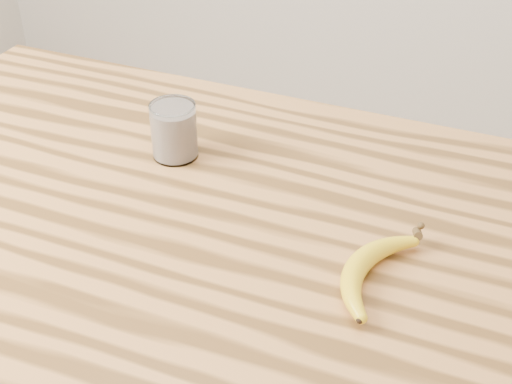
% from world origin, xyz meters
% --- Properties ---
extents(table, '(1.20, 0.80, 0.90)m').
position_xyz_m(table, '(0.00, 0.00, 0.77)').
color(table, '#B7783E').
rests_on(table, ground).
extents(smoothie_glass, '(0.08, 0.08, 0.10)m').
position_xyz_m(smoothie_glass, '(-0.05, 0.12, 0.95)').
color(smoothie_glass, white).
rests_on(smoothie_glass, table).
extents(banana, '(0.14, 0.27, 0.03)m').
position_xyz_m(banana, '(0.32, -0.05, 0.92)').
color(banana, gold).
rests_on(banana, table).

